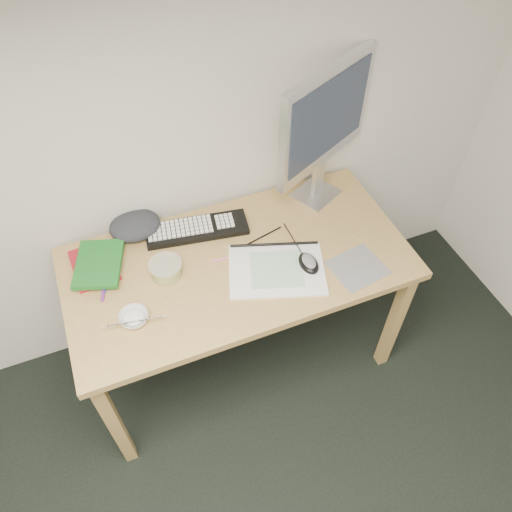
% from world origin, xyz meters
% --- Properties ---
extents(desk, '(1.40, 0.70, 0.75)m').
position_xyz_m(desk, '(0.33, 1.43, 0.67)').
color(desk, tan).
rests_on(desk, ground).
extents(mousepad, '(0.23, 0.21, 0.00)m').
position_xyz_m(mousepad, '(0.77, 1.22, 0.75)').
color(mousepad, gray).
rests_on(mousepad, desk).
extents(sketchpad, '(0.45, 0.38, 0.01)m').
position_xyz_m(sketchpad, '(0.46, 1.32, 0.76)').
color(sketchpad, white).
rests_on(sketchpad, desk).
extents(keyboard, '(0.45, 0.20, 0.03)m').
position_xyz_m(keyboard, '(0.23, 1.65, 0.76)').
color(keyboard, black).
rests_on(keyboard, desk).
extents(monitor, '(0.50, 0.27, 0.63)m').
position_xyz_m(monitor, '(0.81, 1.67, 1.14)').
color(monitor, silver).
rests_on(monitor, desk).
extents(mouse, '(0.07, 0.12, 0.04)m').
position_xyz_m(mouse, '(0.59, 1.30, 0.78)').
color(mouse, black).
rests_on(mouse, sketchpad).
extents(rice_bowl, '(0.12, 0.12, 0.03)m').
position_xyz_m(rice_bowl, '(-0.12, 1.30, 0.77)').
color(rice_bowl, white).
rests_on(rice_bowl, desk).
extents(chopsticks, '(0.22, 0.05, 0.02)m').
position_xyz_m(chopsticks, '(-0.12, 1.27, 0.79)').
color(chopsticks, silver).
rests_on(chopsticks, rice_bowl).
extents(fruit_tub, '(0.15, 0.15, 0.06)m').
position_xyz_m(fruit_tub, '(0.05, 1.47, 0.78)').
color(fruit_tub, gold).
rests_on(fruit_tub, desk).
extents(book_red, '(0.18, 0.23, 0.02)m').
position_xyz_m(book_red, '(-0.21, 1.61, 0.76)').
color(book_red, maroon).
rests_on(book_red, desk).
extents(book_green, '(0.24, 0.28, 0.02)m').
position_xyz_m(book_green, '(-0.19, 1.60, 0.78)').
color(book_green, '#196622').
rests_on(book_green, book_red).
extents(cloth_lump, '(0.19, 0.17, 0.08)m').
position_xyz_m(cloth_lump, '(-0.01, 1.75, 0.79)').
color(cloth_lump, '#282B30').
rests_on(cloth_lump, desk).
extents(pencil_pink, '(0.19, 0.03, 0.01)m').
position_xyz_m(pencil_pink, '(0.32, 1.45, 0.75)').
color(pencil_pink, pink).
rests_on(pencil_pink, desk).
extents(pencil_tan, '(0.18, 0.08, 0.01)m').
position_xyz_m(pencil_tan, '(0.37, 1.44, 0.75)').
color(pencil_tan, tan).
rests_on(pencil_tan, desk).
extents(pencil_black, '(0.17, 0.05, 0.01)m').
position_xyz_m(pencil_black, '(0.49, 1.52, 0.75)').
color(pencil_black, black).
rests_on(pencil_black, desk).
extents(marker_blue, '(0.05, 0.11, 0.01)m').
position_xyz_m(marker_blue, '(-0.18, 1.52, 0.76)').
color(marker_blue, '#1E31A7').
rests_on(marker_blue, desk).
extents(marker_orange, '(0.04, 0.12, 0.01)m').
position_xyz_m(marker_orange, '(-0.17, 1.55, 0.76)').
color(marker_orange, orange).
rests_on(marker_orange, desk).
extents(marker_purple, '(0.05, 0.14, 0.01)m').
position_xyz_m(marker_purple, '(-0.20, 1.50, 0.76)').
color(marker_purple, '#7C2895').
rests_on(marker_purple, desk).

